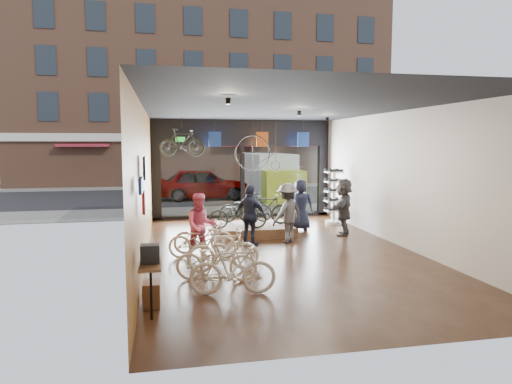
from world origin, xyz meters
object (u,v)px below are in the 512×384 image
object	(u,v)px
street_car	(203,184)
customer_2	(251,216)
floor_bike_2	(216,260)
customer_5	(344,207)
customer_3	(287,213)
box_truck	(274,177)
floor_bike_3	(223,250)
floor_bike_5	(204,236)
sunglasses_rack	(334,196)
penny_farthing	(260,154)
display_platform	(253,230)
display_bike_left	(238,214)
display_bike_right	(246,208)
customer_1	(201,226)
floor_bike_4	(202,241)
display_bike_mid	(265,209)
hung_bike	(182,143)
floor_bike_1	(233,269)
customer_4	(301,205)

from	to	relation	value
street_car	customer_2	size ratio (longest dim) A/B	2.77
floor_bike_2	customer_5	size ratio (longest dim) A/B	0.96
street_car	customer_3	bearing A→B (deg)	-171.95
box_truck	street_car	bearing A→B (deg)	164.31
floor_bike_3	floor_bike_5	bearing A→B (deg)	5.88
floor_bike_5	customer_2	xyz separation A→B (m)	(1.38, 0.67, 0.39)
sunglasses_rack	penny_farthing	distance (m)	3.10
display_platform	penny_farthing	size ratio (longest dim) A/B	1.45
display_bike_left	customer_5	bearing A→B (deg)	-87.18
display_bike_left	customer_2	size ratio (longest dim) A/B	1.02
display_platform	sunglasses_rack	size ratio (longest dim) A/B	1.20
display_bike_right	customer_3	size ratio (longest dim) A/B	1.01
penny_farthing	display_bike_left	bearing A→B (deg)	-113.78
box_truck	floor_bike_2	distance (m)	14.05
display_platform	customer_2	world-z (taller)	customer_2
display_bike_right	customer_3	world-z (taller)	customer_3
floor_bike_5	display_bike_right	bearing A→B (deg)	-23.24
box_truck	customer_1	bearing A→B (deg)	-112.29
floor_bike_4	display_bike_mid	xyz separation A→B (m)	(2.25, 2.88, 0.35)
box_truck	hung_bike	xyz separation A→B (m)	(-4.91, -6.80, 1.74)
customer_1	display_bike_mid	bearing A→B (deg)	45.39
street_car	floor_bike_1	xyz separation A→B (m)	(-0.71, -15.24, -0.31)
customer_1	floor_bike_1	bearing A→B (deg)	-88.78
customer_4	sunglasses_rack	world-z (taller)	sunglasses_rack
customer_1	floor_bike_3	bearing A→B (deg)	-78.73
display_bike_mid	customer_3	xyz separation A→B (m)	(0.35, -1.47, 0.06)
display_platform	display_bike_left	size ratio (longest dim) A/B	1.35
floor_bike_1	street_car	bearing A→B (deg)	2.64
floor_bike_3	hung_bike	bearing A→B (deg)	2.59
floor_bike_4	sunglasses_rack	size ratio (longest dim) A/B	0.86
floor_bike_3	customer_4	world-z (taller)	customer_4
display_platform	customer_4	xyz separation A→B (m)	(1.71, 0.37, 0.71)
floor_bike_4	display_bike_left	world-z (taller)	display_bike_left
box_truck	customer_4	xyz separation A→B (m)	(-1.08, -8.19, -0.32)
street_car	floor_bike_3	distance (m)	13.65
floor_bike_3	sunglasses_rack	xyz separation A→B (m)	(4.69, 5.40, 0.50)
display_bike_left	customer_2	world-z (taller)	customer_2
customer_2	customer_4	distance (m)	2.91
customer_1	customer_3	world-z (taller)	customer_3
customer_1	customer_2	distance (m)	1.86
customer_4	penny_farthing	distance (m)	2.81
floor_bike_4	customer_4	bearing A→B (deg)	-34.88
customer_1	customer_4	xyz separation A→B (m)	(3.57, 3.15, 0.03)
floor_bike_2	display_bike_left	bearing A→B (deg)	1.25
street_car	floor_bike_4	world-z (taller)	street_car
customer_1	customer_2	size ratio (longest dim) A/B	0.96
display_bike_mid	display_bike_right	bearing A→B (deg)	61.01
sunglasses_rack	hung_bike	distance (m)	5.70
floor_bike_4	floor_bike_1	bearing A→B (deg)	-160.01
display_bike_mid	customer_2	size ratio (longest dim) A/B	0.97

